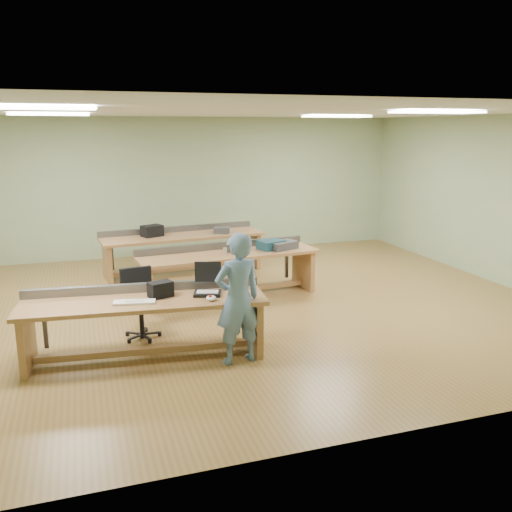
% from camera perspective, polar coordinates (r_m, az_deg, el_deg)
% --- Properties ---
extents(floor, '(10.00, 10.00, 0.00)m').
position_cam_1_polar(floor, '(8.62, -2.76, -5.37)').
color(floor, olive).
rests_on(floor, ground).
extents(ceiling, '(10.00, 10.00, 0.00)m').
position_cam_1_polar(ceiling, '(8.17, -3.00, 14.99)').
color(ceiling, silver).
rests_on(ceiling, wall_back).
extents(wall_back, '(10.00, 0.04, 3.00)m').
position_cam_1_polar(wall_back, '(12.14, -7.90, 7.24)').
color(wall_back, gray).
rests_on(wall_back, floor).
extents(wall_front, '(10.00, 0.04, 3.00)m').
position_cam_1_polar(wall_front, '(4.61, 10.39, -2.79)').
color(wall_front, gray).
rests_on(wall_front, floor).
extents(wall_right, '(0.04, 8.00, 3.00)m').
position_cam_1_polar(wall_right, '(10.71, 24.03, 5.42)').
color(wall_right, gray).
rests_on(wall_right, floor).
extents(fluor_panels, '(6.20, 3.50, 0.03)m').
position_cam_1_polar(fluor_panels, '(8.17, -3.00, 14.78)').
color(fluor_panels, white).
rests_on(fluor_panels, ceiling).
extents(workbench_front, '(2.98, 1.07, 0.86)m').
position_cam_1_polar(workbench_front, '(6.75, -11.63, -6.01)').
color(workbench_front, '#B07E4A').
rests_on(workbench_front, floor).
extents(workbench_mid, '(3.06, 1.08, 0.86)m').
position_cam_1_polar(workbench_mid, '(9.02, -2.92, -0.81)').
color(workbench_mid, '#B07E4A').
rests_on(workbench_mid, floor).
extents(workbench_back, '(3.17, 1.13, 0.86)m').
position_cam_1_polar(workbench_back, '(10.61, -7.73, 1.25)').
color(workbench_back, '#B07E4A').
rests_on(workbench_back, floor).
extents(person, '(0.64, 0.47, 1.59)m').
position_cam_1_polar(person, '(6.40, -1.91, -4.53)').
color(person, slate).
rests_on(person, floor).
extents(laptop_base, '(0.40, 0.36, 0.04)m').
position_cam_1_polar(laptop_base, '(6.74, -5.12, -3.93)').
color(laptop_base, black).
rests_on(laptop_base, workbench_front).
extents(laptop_screen, '(0.32, 0.11, 0.26)m').
position_cam_1_polar(laptop_screen, '(6.80, -5.08, -1.66)').
color(laptop_screen, black).
rests_on(laptop_screen, laptop_base).
extents(keyboard, '(0.51, 0.25, 0.03)m').
position_cam_1_polar(keyboard, '(6.54, -12.68, -4.77)').
color(keyboard, silver).
rests_on(keyboard, workbench_front).
extents(trackball_mouse, '(0.14, 0.16, 0.06)m').
position_cam_1_polar(trackball_mouse, '(6.51, -4.74, -4.44)').
color(trackball_mouse, white).
rests_on(trackball_mouse, workbench_front).
extents(camera_bag, '(0.32, 0.26, 0.19)m').
position_cam_1_polar(camera_bag, '(6.71, -10.03, -3.48)').
color(camera_bag, black).
rests_on(camera_bag, workbench_front).
extents(task_chair, '(0.57, 0.57, 0.94)m').
position_cam_1_polar(task_chair, '(7.47, -12.07, -5.86)').
color(task_chair, black).
rests_on(task_chair, floor).
extents(parts_bin_teal, '(0.50, 0.43, 0.15)m').
position_cam_1_polar(parts_bin_teal, '(9.23, 1.61, 1.21)').
color(parts_bin_teal, '#143643').
rests_on(parts_bin_teal, workbench_mid).
extents(parts_bin_grey, '(0.55, 0.45, 0.13)m').
position_cam_1_polar(parts_bin_grey, '(9.24, 2.80, 1.15)').
color(parts_bin_grey, '#37373A').
rests_on(parts_bin_grey, workbench_mid).
extents(mug, '(0.15, 0.15, 0.10)m').
position_cam_1_polar(mug, '(9.00, -2.85, 0.71)').
color(mug, '#37373A').
rests_on(mug, workbench_mid).
extents(drinks_can, '(0.08, 0.08, 0.12)m').
position_cam_1_polar(drinks_can, '(8.79, -3.29, 0.49)').
color(drinks_can, silver).
rests_on(drinks_can, workbench_mid).
extents(storage_box_back, '(0.45, 0.39, 0.21)m').
position_cam_1_polar(storage_box_back, '(10.48, -10.89, 2.61)').
color(storage_box_back, black).
rests_on(storage_box_back, workbench_back).
extents(tray_back, '(0.36, 0.32, 0.12)m').
position_cam_1_polar(tray_back, '(10.62, -3.62, 2.72)').
color(tray_back, '#37373A').
rests_on(tray_back, workbench_back).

